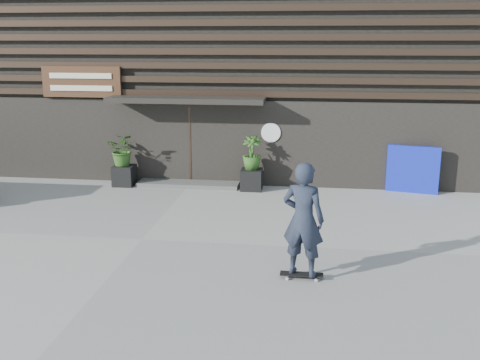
# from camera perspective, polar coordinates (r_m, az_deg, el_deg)

# --- Properties ---
(ground) EXTENTS (80.00, 80.00, 0.00)m
(ground) POSITION_cam_1_polar(r_m,az_deg,el_deg) (12.22, -10.09, -6.05)
(ground) COLOR #999791
(ground) RESTS_ON ground
(entrance_step) EXTENTS (3.00, 0.80, 0.12)m
(entrance_step) POSITION_cam_1_polar(r_m,az_deg,el_deg) (16.44, -5.31, -0.38)
(entrance_step) COLOR #4E4E4B
(entrance_step) RESTS_ON ground
(planter_pot_left) EXTENTS (0.60, 0.60, 0.60)m
(planter_pot_left) POSITION_cam_1_polar(r_m,az_deg,el_deg) (16.72, -11.84, 0.47)
(planter_pot_left) COLOR black
(planter_pot_left) RESTS_ON ground
(bamboo_left) EXTENTS (0.86, 0.75, 0.96)m
(bamboo_left) POSITION_cam_1_polar(r_m,az_deg,el_deg) (16.56, -11.98, 3.09)
(bamboo_left) COLOR #2D591E
(bamboo_left) RESTS_ON planter_pot_left
(planter_pot_right) EXTENTS (0.60, 0.60, 0.60)m
(planter_pot_right) POSITION_cam_1_polar(r_m,az_deg,el_deg) (15.88, 1.21, 0.05)
(planter_pot_right) COLOR black
(planter_pot_right) RESTS_ON ground
(bamboo_right) EXTENTS (0.54, 0.54, 0.96)m
(bamboo_right) POSITION_cam_1_polar(r_m,az_deg,el_deg) (15.71, 1.22, 2.81)
(bamboo_right) COLOR #2D591E
(bamboo_right) RESTS_ON planter_pot_right
(blue_tarp) EXTENTS (1.42, 0.42, 1.34)m
(blue_tarp) POSITION_cam_1_polar(r_m,az_deg,el_deg) (16.25, 17.40, 1.05)
(blue_tarp) COLOR #0D1BB1
(blue_tarp) RESTS_ON ground
(building) EXTENTS (18.00, 11.00, 8.00)m
(building) POSITION_cam_1_polar(r_m,az_deg,el_deg) (21.17, -2.27, 13.67)
(building) COLOR black
(building) RESTS_ON ground
(skateboarder) EXTENTS (0.86, 0.69, 2.16)m
(skateboarder) POSITION_cam_1_polar(r_m,az_deg,el_deg) (9.81, 6.54, -4.08)
(skateboarder) COLOR black
(skateboarder) RESTS_ON ground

